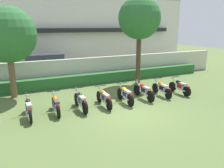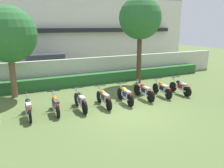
{
  "view_description": "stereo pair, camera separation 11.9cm",
  "coord_description": "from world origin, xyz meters",
  "px_view_note": "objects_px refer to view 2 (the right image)",
  "views": [
    {
      "loc": [
        -5.09,
        -8.38,
        3.88
      ],
      "look_at": [
        0.0,
        1.81,
        0.98
      ],
      "focal_mm": 36.77,
      "sensor_mm": 36.0,
      "label": 1
    },
    {
      "loc": [
        -4.98,
        -8.44,
        3.88
      ],
      "look_at": [
        0.0,
        1.81,
        0.98
      ],
      "focal_mm": 36.77,
      "sensor_mm": 36.0,
      "label": 2
    }
  ],
  "objects_px": {
    "tree_far_side": "(140,18)",
    "motorcycle_in_row_2": "(80,100)",
    "motorcycle_in_row_4": "(125,94)",
    "motorcycle_in_row_0": "(28,107)",
    "motorcycle_in_row_7": "(180,87)",
    "motorcycle_in_row_3": "(104,98)",
    "tree_near_inspector": "(8,35)",
    "motorcycle_in_row_1": "(56,104)",
    "motorcycle_in_row_5": "(144,91)",
    "parked_car": "(47,66)",
    "motorcycle_in_row_6": "(162,88)"
  },
  "relations": [
    {
      "from": "motorcycle_in_row_0",
      "to": "motorcycle_in_row_2",
      "type": "relative_size",
      "value": 1.02
    },
    {
      "from": "motorcycle_in_row_0",
      "to": "motorcycle_in_row_7",
      "type": "height_order",
      "value": "motorcycle_in_row_0"
    },
    {
      "from": "tree_far_side",
      "to": "motorcycle_in_row_3",
      "type": "relative_size",
      "value": 3.05
    },
    {
      "from": "parked_car",
      "to": "motorcycle_in_row_2",
      "type": "distance_m",
      "value": 7.46
    },
    {
      "from": "parked_car",
      "to": "motorcycle_in_row_0",
      "type": "relative_size",
      "value": 2.32
    },
    {
      "from": "motorcycle_in_row_6",
      "to": "motorcycle_in_row_5",
      "type": "bearing_deg",
      "value": 93.93
    },
    {
      "from": "parked_car",
      "to": "motorcycle_in_row_3",
      "type": "distance_m",
      "value": 7.63
    },
    {
      "from": "motorcycle_in_row_2",
      "to": "tree_near_inspector",
      "type": "bearing_deg",
      "value": 38.47
    },
    {
      "from": "motorcycle_in_row_4",
      "to": "motorcycle_in_row_0",
      "type": "bearing_deg",
      "value": 91.89
    },
    {
      "from": "motorcycle_in_row_1",
      "to": "motorcycle_in_row_3",
      "type": "height_order",
      "value": "motorcycle_in_row_3"
    },
    {
      "from": "tree_near_inspector",
      "to": "motorcycle_in_row_5",
      "type": "height_order",
      "value": "tree_near_inspector"
    },
    {
      "from": "motorcycle_in_row_3",
      "to": "motorcycle_in_row_5",
      "type": "distance_m",
      "value": 2.45
    },
    {
      "from": "tree_near_inspector",
      "to": "motorcycle_in_row_0",
      "type": "distance_m",
      "value": 4.58
    },
    {
      "from": "motorcycle_in_row_3",
      "to": "motorcycle_in_row_6",
      "type": "distance_m",
      "value": 3.68
    },
    {
      "from": "motorcycle_in_row_2",
      "to": "motorcycle_in_row_3",
      "type": "xyz_separation_m",
      "value": [
        1.18,
        -0.06,
        -0.01
      ]
    },
    {
      "from": "motorcycle_in_row_2",
      "to": "motorcycle_in_row_7",
      "type": "relative_size",
      "value": 1.07
    },
    {
      "from": "motorcycle_in_row_0",
      "to": "motorcycle_in_row_3",
      "type": "distance_m",
      "value": 3.52
    },
    {
      "from": "motorcycle_in_row_3",
      "to": "motorcycle_in_row_6",
      "type": "bearing_deg",
      "value": -85.2
    },
    {
      "from": "motorcycle_in_row_7",
      "to": "motorcycle_in_row_0",
      "type": "bearing_deg",
      "value": 89.63
    },
    {
      "from": "motorcycle_in_row_1",
      "to": "motorcycle_in_row_6",
      "type": "bearing_deg",
      "value": -86.31
    },
    {
      "from": "parked_car",
      "to": "motorcycle_in_row_6",
      "type": "relative_size",
      "value": 2.44
    },
    {
      "from": "motorcycle_in_row_4",
      "to": "motorcycle_in_row_5",
      "type": "xyz_separation_m",
      "value": [
        1.25,
        0.16,
        0.0
      ]
    },
    {
      "from": "motorcycle_in_row_1",
      "to": "motorcycle_in_row_5",
      "type": "distance_m",
      "value": 4.79
    },
    {
      "from": "tree_near_inspector",
      "to": "motorcycle_in_row_3",
      "type": "relative_size",
      "value": 2.59
    },
    {
      "from": "tree_far_side",
      "to": "motorcycle_in_row_1",
      "type": "height_order",
      "value": "tree_far_side"
    },
    {
      "from": "tree_near_inspector",
      "to": "motorcycle_in_row_3",
      "type": "distance_m",
      "value": 6.08
    },
    {
      "from": "parked_car",
      "to": "tree_near_inspector",
      "type": "xyz_separation_m",
      "value": [
        -2.57,
        -3.87,
        2.48
      ]
    },
    {
      "from": "motorcycle_in_row_3",
      "to": "motorcycle_in_row_4",
      "type": "height_order",
      "value": "motorcycle_in_row_4"
    },
    {
      "from": "motorcycle_in_row_2",
      "to": "motorcycle_in_row_3",
      "type": "height_order",
      "value": "motorcycle_in_row_2"
    },
    {
      "from": "motorcycle_in_row_4",
      "to": "tree_near_inspector",
      "type": "bearing_deg",
      "value": 58.2
    },
    {
      "from": "tree_near_inspector",
      "to": "motorcycle_in_row_2",
      "type": "bearing_deg",
      "value": -53.12
    },
    {
      "from": "motorcycle_in_row_1",
      "to": "motorcycle_in_row_5",
      "type": "height_order",
      "value": "motorcycle_in_row_5"
    },
    {
      "from": "tree_far_side",
      "to": "motorcycle_in_row_4",
      "type": "height_order",
      "value": "tree_far_side"
    },
    {
      "from": "motorcycle_in_row_0",
      "to": "motorcycle_in_row_4",
      "type": "relative_size",
      "value": 1.06
    },
    {
      "from": "tree_near_inspector",
      "to": "motorcycle_in_row_3",
      "type": "bearing_deg",
      "value": -43.23
    },
    {
      "from": "motorcycle_in_row_1",
      "to": "tree_near_inspector",
      "type": "bearing_deg",
      "value": 26.96
    },
    {
      "from": "motorcycle_in_row_1",
      "to": "motorcycle_in_row_7",
      "type": "height_order",
      "value": "same"
    },
    {
      "from": "motorcycle_in_row_6",
      "to": "motorcycle_in_row_7",
      "type": "height_order",
      "value": "motorcycle_in_row_6"
    },
    {
      "from": "motorcycle_in_row_0",
      "to": "motorcycle_in_row_1",
      "type": "bearing_deg",
      "value": -89.53
    },
    {
      "from": "motorcycle_in_row_2",
      "to": "motorcycle_in_row_4",
      "type": "distance_m",
      "value": 2.39
    },
    {
      "from": "motorcycle_in_row_5",
      "to": "motorcycle_in_row_6",
      "type": "xyz_separation_m",
      "value": [
        1.23,
        -0.01,
        -0.02
      ]
    },
    {
      "from": "parked_car",
      "to": "motorcycle_in_row_4",
      "type": "xyz_separation_m",
      "value": [
        2.5,
        -7.52,
        -0.48
      ]
    },
    {
      "from": "motorcycle_in_row_2",
      "to": "motorcycle_in_row_5",
      "type": "height_order",
      "value": "motorcycle_in_row_2"
    },
    {
      "from": "motorcycle_in_row_1",
      "to": "motorcycle_in_row_6",
      "type": "height_order",
      "value": "motorcycle_in_row_6"
    },
    {
      "from": "motorcycle_in_row_1",
      "to": "motorcycle_in_row_0",
      "type": "bearing_deg",
      "value": 92.01
    },
    {
      "from": "motorcycle_in_row_6",
      "to": "tree_far_side",
      "type": "bearing_deg",
      "value": -3.89
    },
    {
      "from": "parked_car",
      "to": "motorcycle_in_row_2",
      "type": "relative_size",
      "value": 2.37
    },
    {
      "from": "tree_far_side",
      "to": "motorcycle_in_row_2",
      "type": "distance_m",
      "value": 7.37
    },
    {
      "from": "parked_car",
      "to": "motorcycle_in_row_5",
      "type": "distance_m",
      "value": 8.27
    },
    {
      "from": "parked_car",
      "to": "tree_far_side",
      "type": "bearing_deg",
      "value": -35.46
    }
  ]
}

